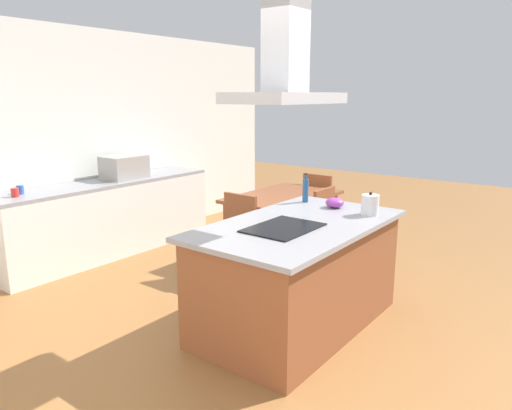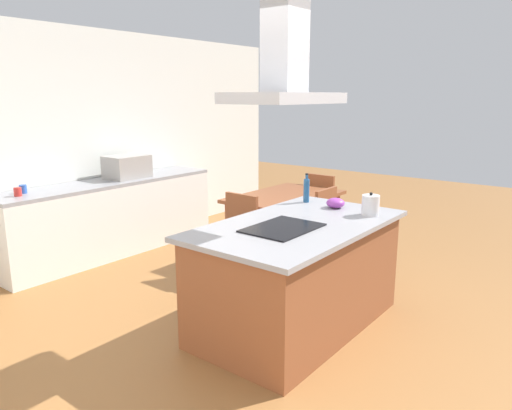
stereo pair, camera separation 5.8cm
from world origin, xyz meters
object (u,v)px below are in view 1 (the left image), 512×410
(dining_table, at_px, (283,202))
(range_hood, at_px, (285,68))
(cooktop, at_px, (283,228))
(mixing_bowl, at_px, (335,203))
(olive_oil_bottle, at_px, (305,190))
(chair_at_left_end, at_px, (234,231))
(coffee_mug_red, at_px, (15,192))
(coffee_mug_blue, at_px, (20,190))
(tea_kettle, at_px, (370,205))
(chair_at_right_end, at_px, (321,201))
(chair_facing_island, at_px, (332,223))
(countertop_microwave, at_px, (124,167))

(dining_table, relative_size, range_hood, 1.56)
(cooktop, distance_m, mixing_bowl, 0.88)
(olive_oil_bottle, height_order, chair_at_left_end, olive_oil_bottle)
(range_hood, bearing_deg, chair_at_left_end, 56.20)
(coffee_mug_red, height_order, coffee_mug_blue, same)
(tea_kettle, height_order, dining_table, tea_kettle)
(chair_at_right_end, bearing_deg, chair_facing_island, -143.99)
(cooktop, height_order, olive_oil_bottle, olive_oil_bottle)
(olive_oil_bottle, relative_size, countertop_microwave, 0.56)
(dining_table, bearing_deg, cooktop, -145.88)
(mixing_bowl, relative_size, dining_table, 0.12)
(cooktop, bearing_deg, coffee_mug_blue, 100.67)
(tea_kettle, height_order, mixing_bowl, tea_kettle)
(coffee_mug_blue, distance_m, chair_at_left_end, 2.28)
(cooktop, distance_m, chair_facing_island, 1.78)
(olive_oil_bottle, height_order, dining_table, olive_oil_bottle)
(chair_at_right_end, bearing_deg, countertop_microwave, 136.80)
(cooktop, distance_m, coffee_mug_red, 2.92)
(olive_oil_bottle, bearing_deg, mixing_bowl, -97.00)
(countertop_microwave, relative_size, dining_table, 0.36)
(tea_kettle, relative_size, countertop_microwave, 0.41)
(tea_kettle, height_order, range_hood, range_hood)
(cooktop, distance_m, coffee_mug_blue, 3.00)
(chair_at_left_end, bearing_deg, range_hood, -123.80)
(olive_oil_bottle, xyz_separation_m, range_hood, (-0.92, -0.36, 1.08))
(chair_at_right_end, bearing_deg, mixing_bowl, -147.02)
(coffee_mug_blue, bearing_deg, coffee_mug_red, -135.89)
(dining_table, height_order, chair_facing_island, chair_facing_island)
(countertop_microwave, relative_size, chair_at_left_end, 0.56)
(countertop_microwave, bearing_deg, chair_facing_island, -68.64)
(olive_oil_bottle, relative_size, coffee_mug_red, 3.12)
(countertop_microwave, relative_size, chair_facing_island, 0.56)
(cooktop, bearing_deg, coffee_mug_red, 103.12)
(chair_at_left_end, bearing_deg, coffee_mug_blue, 125.96)
(coffee_mug_blue, bearing_deg, range_hood, -79.33)
(coffee_mug_red, bearing_deg, olive_oil_bottle, -57.50)
(cooktop, xyz_separation_m, chair_facing_island, (1.68, 0.47, -0.40))
(coffee_mug_red, xyz_separation_m, chair_at_left_end, (1.42, -1.71, -0.44))
(dining_table, bearing_deg, chair_at_left_end, 180.00)
(olive_oil_bottle, xyz_separation_m, chair_at_right_end, (1.67, 0.77, -0.51))
(tea_kettle, distance_m, olive_oil_bottle, 0.72)
(olive_oil_bottle, xyz_separation_m, coffee_mug_red, (-1.58, 2.48, -0.07))
(olive_oil_bottle, bearing_deg, coffee_mug_red, 122.50)
(cooktop, xyz_separation_m, mixing_bowl, (0.88, 0.02, 0.04))
(coffee_mug_red, height_order, chair_at_left_end, coffee_mug_red)
(mixing_bowl, height_order, range_hood, range_hood)
(cooktop, height_order, range_hood, range_hood)
(olive_oil_bottle, xyz_separation_m, dining_table, (0.76, 0.77, -0.35))
(olive_oil_bottle, xyz_separation_m, chair_facing_island, (0.76, 0.11, -0.51))
(chair_facing_island, bearing_deg, coffee_mug_blue, 131.98)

